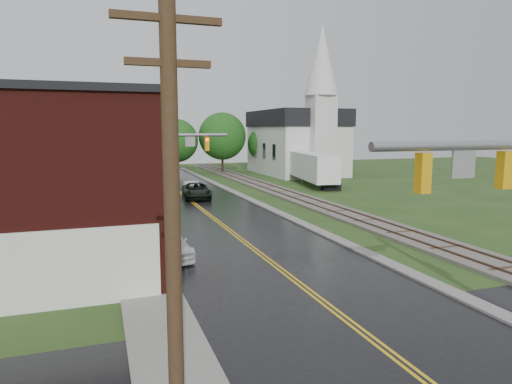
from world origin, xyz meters
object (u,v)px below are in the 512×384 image
tree_left_c (32,152)px  pickup_white (167,244)px  utility_pole_b (118,160)px  utility_pole_c (109,147)px  utility_pole_a (173,241)px  traffic_signal_far (161,152)px  church (299,135)px  sedan_silver (192,188)px  tree_left_e (89,146)px  suv_dark (197,191)px  semi_trailer (313,167)px

tree_left_c → pickup_white: (9.05, -24.20, -3.82)m
utility_pole_b → utility_pole_c: size_ratio=1.00×
utility_pole_a → utility_pole_b: (0.00, 22.00, 0.00)m
traffic_signal_far → pickup_white: 12.16m
church → tree_left_c: bearing=-157.8°
utility_pole_b → sedan_silver: utility_pole_b is taller
tree_left_e → pickup_white: 30.75m
church → suv_dark: 27.22m
utility_pole_b → tree_left_c: 19.24m
utility_pole_c → pickup_white: (2.00, -28.30, -4.03)m
utility_pole_c → sedan_silver: bearing=-40.1°
church → utility_pole_b: bearing=-130.2°
utility_pole_a → utility_pole_c: bearing=90.0°
church → traffic_signal_far: church is taller
tree_left_e → sedan_silver: (9.65, -8.30, -4.11)m
tree_left_c → pickup_white: size_ratio=1.61×
utility_pole_a → utility_pole_c: same height
utility_pole_b → semi_trailer: (22.72, 18.77, -2.44)m
church → tree_left_e: church is taller
tree_left_c → sedan_silver: bearing=-8.9°
utility_pole_b → tree_left_e: (-2.05, 23.90, 0.09)m
utility_pole_a → utility_pole_c: (0.00, 44.00, 0.00)m
church → utility_pole_b: 41.55m
pickup_white → church: bearing=50.1°
utility_pole_c → suv_dark: 12.34m
semi_trailer → sedan_silver: bearing=-168.2°
tree_left_e → tree_left_c: bearing=-129.8°
utility_pole_a → utility_pole_b: bearing=90.0°
tree_left_c → sedan_silver: tree_left_c is taller
utility_pole_b → sedan_silver: 17.81m
tree_left_c → suv_dark: tree_left_c is taller
utility_pole_b → tree_left_e: bearing=94.9°
utility_pole_a → tree_left_e: 45.94m
pickup_white → semi_trailer: 32.56m
sedan_silver → utility_pole_b: bearing=-110.7°
church → sedan_silver: size_ratio=4.66×
utility_pole_a → tree_left_c: 40.52m
utility_pole_a → sedan_silver: size_ratio=2.10×
utility_pole_b → sedan_silver: bearing=64.0°
tree_left_e → pickup_white: bearing=-82.4°
pickup_white → utility_pole_a: bearing=-104.1°
traffic_signal_far → suv_dark: size_ratio=1.36×
utility_pole_c → tree_left_e: utility_pole_c is taller
tree_left_c → suv_dark: 15.86m
sedan_silver → tree_left_e: bearing=144.6°
suv_dark → utility_pole_b: bearing=-114.1°
traffic_signal_far → utility_pole_a: (-3.33, -27.00, -0.25)m
utility_pole_a → utility_pole_b: size_ratio=1.00×
church → utility_pole_c: size_ratio=2.22×
church → tree_left_e: 29.91m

